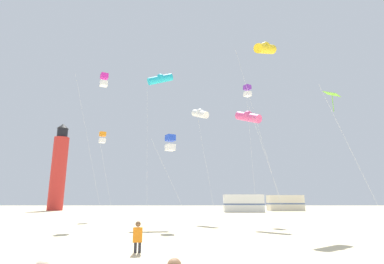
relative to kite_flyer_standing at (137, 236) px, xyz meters
name	(u,v)px	position (x,y,z in m)	size (l,w,h in m)	color
kite_flyer_standing	(137,236)	(0.00, 0.00, 0.00)	(0.38, 0.54, 1.16)	orange
kite_box_violet	(247,91)	(7.54, 16.10, 11.90)	(0.82, 0.82, 13.12)	silver
kite_tube_cyan	(160,79)	(-1.02, 14.72, 12.61)	(2.64, 2.11, 13.93)	silver
kite_box_magenta	(103,80)	(-5.72, 12.59, 11.57)	(3.40, 2.40, 12.79)	silver
kite_tube_white	(200,114)	(2.82, 16.65, 9.73)	(2.33, 2.68, 11.05)	silver
kite_tube_gold	(265,49)	(7.47, 8.38, 12.30)	(3.38, 3.44, 13.62)	silver
kite_box_blue	(170,143)	(0.45, 9.26, 5.33)	(2.85, 2.08, 6.52)	silver
kite_diamond_lime	(333,99)	(11.09, 6.40, 7.67)	(3.18, 2.25, 8.84)	silver
kite_box_orange	(102,137)	(-7.35, 18.52, 7.68)	(2.06, 2.06, 8.89)	silver
kite_tube_rainbow	(248,117)	(6.61, 11.61, 7.96)	(3.66, 3.86, 9.27)	silver
lighthouse_distant	(58,169)	(-23.78, 45.41, 7.22)	(2.80, 2.80, 16.80)	red
rv_van_white	(243,203)	(10.40, 37.68, 0.78)	(6.50, 2.51, 2.80)	white
rv_van_cream	(285,203)	(19.17, 43.99, 0.78)	(6.59, 2.79, 2.80)	beige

